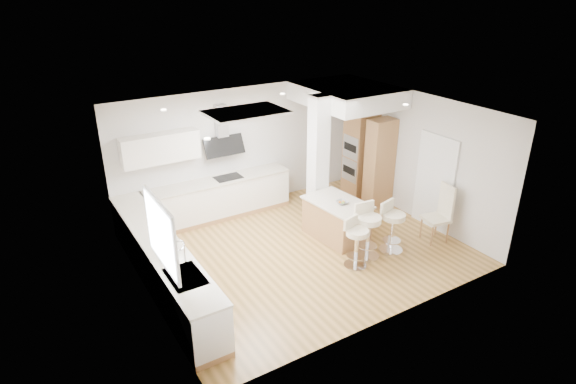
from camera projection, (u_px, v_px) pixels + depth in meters
ground at (300, 250)px, 9.58m from camera, size 6.00×6.00×0.00m
ceiling at (300, 250)px, 9.58m from camera, size 6.00×5.00×0.02m
wall_back at (241, 149)px, 10.96m from camera, size 6.00×0.04×2.80m
wall_left at (142, 225)px, 7.58m from camera, size 0.04×5.00×2.80m
wall_right at (417, 157)px, 10.45m from camera, size 0.04×5.00×2.80m
skylight at (246, 113)px, 8.54m from camera, size 4.10×2.10×0.06m
window_left at (161, 231)px, 6.78m from camera, size 0.06×1.28×1.07m
doorway_right at (435, 183)px, 10.13m from camera, size 0.05×1.00×2.10m
counter_left at (162, 263)px, 8.28m from camera, size 0.63×4.50×1.35m
counter_back at (211, 189)px, 10.59m from camera, size 3.62×0.63×2.50m
pillar at (318, 160)px, 10.26m from camera, size 0.35×0.35×2.80m
soffit at (347, 95)px, 10.62m from camera, size 1.78×2.20×0.40m
oven_column at (367, 158)px, 11.39m from camera, size 0.63×1.21×2.10m
peninsula at (337, 219)px, 9.92m from camera, size 1.01×1.42×0.87m
bar_stool_a at (356, 240)px, 8.84m from camera, size 0.54×0.54×0.98m
bar_stool_b at (368, 228)px, 9.13m from camera, size 0.53×0.53×1.10m
bar_stool_c at (392, 224)px, 9.34m from camera, size 0.57×0.57×1.03m
dining_chair at (441, 211)px, 9.72m from camera, size 0.55×0.55×1.21m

